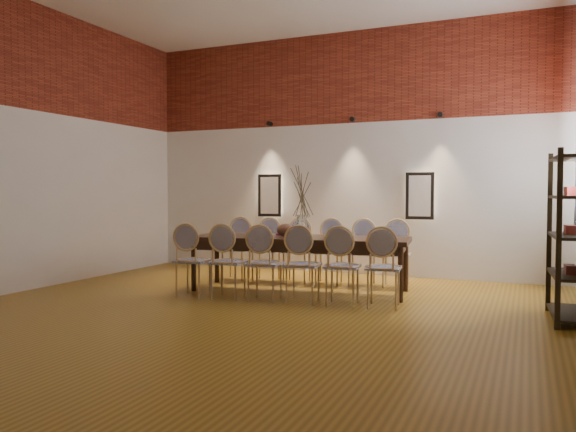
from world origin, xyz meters
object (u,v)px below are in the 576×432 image
at_px(chair_far_b, 266,250).
at_px(chair_near_c, 265,263).
at_px(chair_near_e, 342,266).
at_px(chair_far_e, 362,253).
at_px(chair_far_c, 297,251).
at_px(shelving_rack, 570,236).
at_px(chair_near_d, 303,265).
at_px(book, 287,234).
at_px(chair_near_f, 384,268).
at_px(chair_far_f, 396,254).
at_px(vase, 302,226).
at_px(chair_far_a, 236,249).
at_px(chair_far_d, 329,252).
at_px(dining_table, 299,264).
at_px(chair_near_a, 193,260).
at_px(bowl, 285,230).
at_px(chair_near_b, 228,262).

bearing_deg(chair_far_b, chair_near_c, 108.08).
bearing_deg(chair_near_e, chair_far_e, 90.00).
relative_size(chair_far_c, shelving_rack, 0.52).
relative_size(chair_near_d, book, 3.62).
xyz_separation_m(chair_near_f, chair_far_f, (-0.18, 1.50, 0.00)).
relative_size(chair_far_c, vase, 3.13).
xyz_separation_m(chair_near_e, vase, (-0.79, 0.67, 0.43)).
bearing_deg(chair_far_a, chair_near_d, 134.40).
bearing_deg(chair_far_a, chair_far_d, -180.00).
relative_size(chair_near_d, chair_far_c, 1.00).
bearing_deg(chair_far_a, shelving_rack, 159.52).
bearing_deg(chair_far_c, chair_near_f, 134.40).
height_order(dining_table, chair_far_e, chair_far_e).
xyz_separation_m(chair_near_e, book, (-1.09, 0.84, 0.30)).
height_order(chair_near_a, chair_near_e, same).
xyz_separation_m(chair_near_c, bowl, (-0.02, 0.71, 0.37)).
bearing_deg(chair_near_e, chair_near_b, -180.00).
height_order(chair_near_a, chair_far_f, same).
height_order(chair_far_a, chair_far_c, same).
height_order(dining_table, chair_far_f, chair_far_f).
bearing_deg(chair_far_c, chair_far_e, -180.00).
relative_size(chair_near_f, bowl, 3.92).
height_order(chair_far_e, bowl, chair_far_e).
xyz_separation_m(chair_far_a, chair_far_b, (0.49, 0.06, 0.00)).
height_order(chair_near_a, shelving_rack, shelving_rack).
relative_size(dining_table, chair_near_c, 3.15).
relative_size(chair_near_a, chair_near_d, 1.00).
distance_m(chair_far_c, book, 0.62).
distance_m(chair_far_c, shelving_rack, 3.85).
height_order(chair_near_d, chair_near_f, same).
bearing_deg(bowl, chair_far_c, 101.22).
height_order(chair_far_b, chair_far_e, same).
relative_size(chair_near_e, bowl, 3.92).
xyz_separation_m(chair_near_a, chair_far_c, (0.80, 1.62, 0.00)).
height_order(chair_near_b, vase, vase).
distance_m(chair_far_b, chair_far_c, 0.49).
bearing_deg(chair_near_f, book, 146.94).
height_order(chair_far_c, vase, vase).
height_order(chair_near_d, chair_far_c, same).
bearing_deg(chair_far_f, chair_near_a, 31.49).
relative_size(chair_near_e, chair_far_c, 1.00).
bearing_deg(bowl, dining_table, 21.95).
xyz_separation_m(chair_near_b, chair_far_e, (1.29, 1.68, 0.00)).
xyz_separation_m(chair_far_c, vase, (0.37, -0.72, 0.43)).
bearing_deg(shelving_rack, chair_near_c, -178.99).
xyz_separation_m(dining_table, chair_near_e, (0.83, -0.66, 0.09)).
xyz_separation_m(chair_near_b, chair_near_d, (0.98, 0.12, 0.00)).
distance_m(chair_near_c, chair_far_e, 1.81).
distance_m(chair_near_b, chair_far_e, 2.12).
height_order(chair_near_b, chair_near_c, same).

